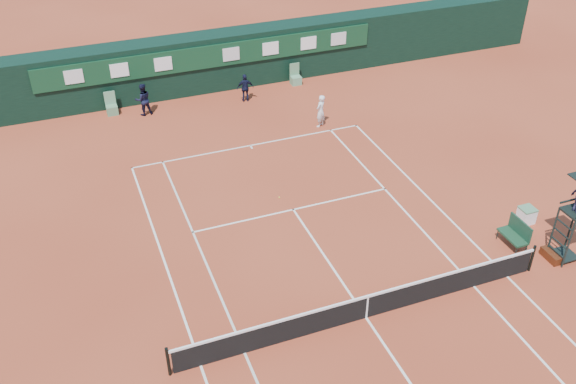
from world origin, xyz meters
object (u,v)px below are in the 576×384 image
(tennis_net, at_px, (367,306))
(player, at_px, (321,111))
(player_bench, at_px, (516,233))
(cooler, at_px, (526,215))

(tennis_net, bearing_deg, player, 73.02)
(tennis_net, relative_size, player_bench, 10.75)
(player_bench, xyz_separation_m, player, (-2.95, 11.13, 0.22))
(cooler, bearing_deg, player_bench, -142.30)
(player_bench, height_order, cooler, player_bench)
(tennis_net, distance_m, cooler, 8.47)
(player_bench, xyz_separation_m, cooler, (1.35, 1.05, -0.27))
(cooler, distance_m, player, 10.98)
(player_bench, bearing_deg, player, 104.87)
(player_bench, distance_m, cooler, 1.73)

